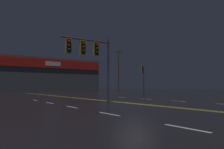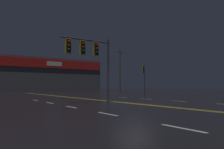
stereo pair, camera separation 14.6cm
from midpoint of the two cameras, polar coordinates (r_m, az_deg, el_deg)
ground_plane at (r=14.18m, az=6.18°, el=-7.58°), size 200.00×200.00×0.00m
road_markings at (r=13.92m, az=11.26°, el=-7.60°), size 12.89×60.00×0.01m
traffic_signal_median at (r=14.98m, az=-5.94°, el=5.95°), size 3.65×0.36×4.51m
traffic_signal_corner_northeast at (r=28.64m, az=8.48°, el=0.29°), size 0.42×0.36×3.87m
building_backdrop at (r=50.25m, az=-23.19°, el=-0.16°), size 34.42×10.23×7.17m
utility_pole_row at (r=45.85m, az=-23.59°, el=3.19°), size 47.35×0.26×12.64m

